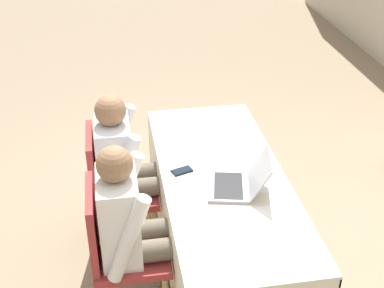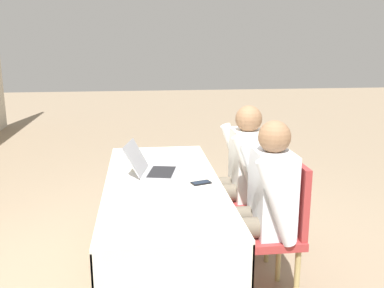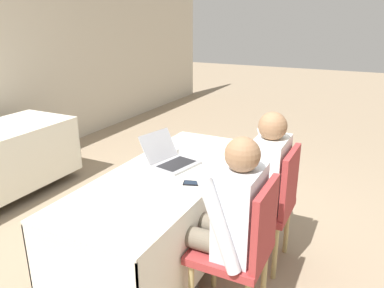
% 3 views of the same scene
% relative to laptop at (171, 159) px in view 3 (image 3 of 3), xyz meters
% --- Properties ---
extents(ground_plane, '(24.00, 24.00, 0.00)m').
position_rel_laptop_xyz_m(ground_plane, '(-0.15, -0.06, -0.77)').
color(ground_plane, gray).
extents(conference_table_near, '(1.90, 0.77, 0.73)m').
position_rel_laptop_xyz_m(conference_table_near, '(-0.15, -0.06, -0.22)').
color(conference_table_near, silver).
rests_on(conference_table_near, ground_plane).
extents(laptop, '(0.39, 0.42, 0.23)m').
position_rel_laptop_xyz_m(laptop, '(0.00, 0.00, 0.00)').
color(laptop, '#99999E').
rests_on(laptop, conference_table_near).
extents(cell_phone, '(0.11, 0.14, 0.01)m').
position_rel_laptop_xyz_m(cell_phone, '(-0.24, -0.31, -0.04)').
color(cell_phone, black).
rests_on(cell_phone, conference_table_near).
extents(paper_beside_laptop, '(0.31, 0.36, 0.00)m').
position_rel_laptop_xyz_m(paper_beside_laptop, '(-0.06, 0.11, -0.04)').
color(paper_beside_laptop, white).
rests_on(paper_beside_laptop, conference_table_near).
extents(paper_centre_table, '(0.30, 0.35, 0.00)m').
position_rel_laptop_xyz_m(paper_centre_table, '(-0.56, -0.10, -0.04)').
color(paper_centre_table, white).
rests_on(paper_centre_table, conference_table_near).
extents(paper_left_edge, '(0.24, 0.32, 0.00)m').
position_rel_laptop_xyz_m(paper_left_edge, '(0.31, 0.03, -0.04)').
color(paper_left_edge, white).
rests_on(paper_left_edge, conference_table_near).
extents(chair_near_left, '(0.44, 0.44, 0.92)m').
position_rel_laptop_xyz_m(chair_near_left, '(-0.46, -0.75, -0.26)').
color(chair_near_left, tan).
rests_on(chair_near_left, ground_plane).
extents(chair_near_right, '(0.44, 0.44, 0.92)m').
position_rel_laptop_xyz_m(chair_near_right, '(0.16, -0.75, -0.26)').
color(chair_near_right, tan).
rests_on(chair_near_right, ground_plane).
extents(person_checkered_shirt, '(0.50, 0.52, 1.18)m').
position_rel_laptop_xyz_m(person_checkered_shirt, '(-0.46, -0.64, -0.10)').
color(person_checkered_shirt, '#665B4C').
rests_on(person_checkered_shirt, ground_plane).
extents(person_white_shirt, '(0.50, 0.52, 1.18)m').
position_rel_laptop_xyz_m(person_white_shirt, '(0.16, -0.64, -0.10)').
color(person_white_shirt, '#665B4C').
rests_on(person_white_shirt, ground_plane).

